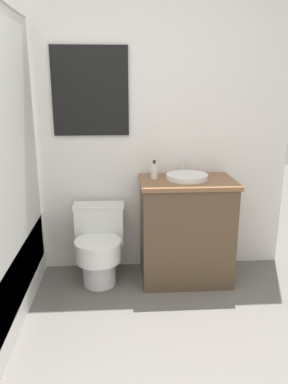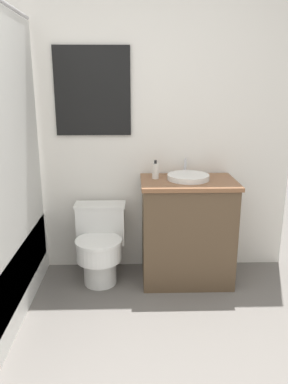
{
  "view_description": "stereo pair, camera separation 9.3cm",
  "coord_description": "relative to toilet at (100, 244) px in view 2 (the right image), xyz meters",
  "views": [
    {
      "loc": [
        0.19,
        -1.09,
        1.5
      ],
      "look_at": [
        0.36,
        1.44,
        0.78
      ],
      "focal_mm": 35.0,
      "sensor_mm": 36.0,
      "label": 1
    },
    {
      "loc": [
        0.28,
        -1.09,
        1.5
      ],
      "look_at": [
        0.36,
        1.44,
        0.78
      ],
      "focal_mm": 35.0,
      "sensor_mm": 36.0,
      "label": 2
    }
  ],
  "objects": [
    {
      "name": "toilet",
      "position": [
        0.0,
        0.0,
        0.0
      ],
      "size": [
        0.4,
        0.49,
        0.6
      ],
      "color": "white",
      "rests_on": "ground_plane"
    },
    {
      "name": "sink",
      "position": [
        0.68,
        0.02,
        0.53
      ],
      "size": [
        0.32,
        0.35,
        0.13
      ],
      "color": "white",
      "rests_on": "vanity"
    },
    {
      "name": "wall_back",
      "position": [
        -0.01,
        0.28,
        0.95
      ],
      "size": [
        3.12,
        0.07,
        2.5
      ],
      "color": "white",
      "rests_on": "ground_plane"
    },
    {
      "name": "soap_bottle",
      "position": [
        0.44,
        0.06,
        0.57
      ],
      "size": [
        0.05,
        0.05,
        0.14
      ],
      "color": "silver",
      "rests_on": "vanity"
    },
    {
      "name": "vanity",
      "position": [
        0.68,
        0.0,
        0.11
      ],
      "size": [
        0.72,
        0.49,
        0.82
      ],
      "color": "brown",
      "rests_on": "ground_plane"
    }
  ]
}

